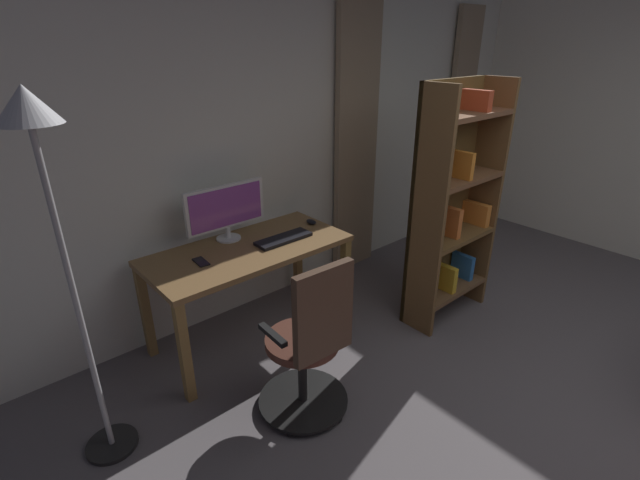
{
  "coord_description": "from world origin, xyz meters",
  "views": [
    {
      "loc": [
        2.58,
        0.17,
        2.12
      ],
      "look_at": [
        0.88,
        -1.77,
        0.97
      ],
      "focal_mm": 25.55,
      "sensor_mm": 36.0,
      "label": 1
    }
  ],
  "objects_px": {
    "desk": "(249,260)",
    "computer_monitor": "(226,209)",
    "office_chair": "(309,349)",
    "bookshelf": "(451,206)",
    "computer_mouse": "(311,222)",
    "cell_phone_by_monitor": "(201,262)",
    "floor_lamp": "(47,190)",
    "computer_keyboard": "(284,239)"
  },
  "relations": [
    {
      "from": "office_chair",
      "to": "bookshelf",
      "type": "xyz_separation_m",
      "value": [
        -1.58,
        -0.17,
        0.45
      ]
    },
    {
      "from": "office_chair",
      "to": "computer_mouse",
      "type": "height_order",
      "value": "office_chair"
    },
    {
      "from": "computer_keyboard",
      "to": "desk",
      "type": "bearing_deg",
      "value": -13.93
    },
    {
      "from": "bookshelf",
      "to": "floor_lamp",
      "type": "xyz_separation_m",
      "value": [
        2.6,
        -0.36,
        0.59
      ]
    },
    {
      "from": "computer_keyboard",
      "to": "bookshelf",
      "type": "xyz_separation_m",
      "value": [
        -1.14,
        0.65,
        0.16
      ]
    },
    {
      "from": "office_chair",
      "to": "floor_lamp",
      "type": "xyz_separation_m",
      "value": [
        1.02,
        -0.54,
        1.05
      ]
    },
    {
      "from": "cell_phone_by_monitor",
      "to": "floor_lamp",
      "type": "relative_size",
      "value": 0.07
    },
    {
      "from": "office_chair",
      "to": "computer_monitor",
      "type": "height_order",
      "value": "computer_monitor"
    },
    {
      "from": "floor_lamp",
      "to": "computer_keyboard",
      "type": "bearing_deg",
      "value": -169.05
    },
    {
      "from": "desk",
      "to": "computer_monitor",
      "type": "height_order",
      "value": "computer_monitor"
    },
    {
      "from": "desk",
      "to": "office_chair",
      "type": "height_order",
      "value": "office_chair"
    },
    {
      "from": "computer_monitor",
      "to": "cell_phone_by_monitor",
      "type": "height_order",
      "value": "computer_monitor"
    },
    {
      "from": "cell_phone_by_monitor",
      "to": "floor_lamp",
      "type": "xyz_separation_m",
      "value": [
        0.83,
        0.35,
        0.76
      ]
    },
    {
      "from": "bookshelf",
      "to": "floor_lamp",
      "type": "distance_m",
      "value": 2.69
    },
    {
      "from": "desk",
      "to": "computer_keyboard",
      "type": "xyz_separation_m",
      "value": [
        -0.27,
        0.07,
        0.11
      ]
    },
    {
      "from": "cell_phone_by_monitor",
      "to": "bookshelf",
      "type": "distance_m",
      "value": 1.92
    },
    {
      "from": "cell_phone_by_monitor",
      "to": "bookshelf",
      "type": "xyz_separation_m",
      "value": [
        -1.77,
        0.72,
        0.16
      ]
    },
    {
      "from": "cell_phone_by_monitor",
      "to": "computer_keyboard",
      "type": "bearing_deg",
      "value": 177.1
    },
    {
      "from": "computer_monitor",
      "to": "bookshelf",
      "type": "height_order",
      "value": "bookshelf"
    },
    {
      "from": "bookshelf",
      "to": "desk",
      "type": "bearing_deg",
      "value": -26.84
    },
    {
      "from": "office_chair",
      "to": "computer_keyboard",
      "type": "distance_m",
      "value": 0.98
    },
    {
      "from": "office_chair",
      "to": "floor_lamp",
      "type": "bearing_deg",
      "value": 154.97
    },
    {
      "from": "desk",
      "to": "computer_monitor",
      "type": "bearing_deg",
      "value": -83.84
    },
    {
      "from": "office_chair",
      "to": "desk",
      "type": "bearing_deg",
      "value": 81.69
    },
    {
      "from": "computer_monitor",
      "to": "computer_mouse",
      "type": "bearing_deg",
      "value": 164.52
    },
    {
      "from": "computer_mouse",
      "to": "computer_keyboard",
      "type": "bearing_deg",
      "value": 17.07
    },
    {
      "from": "office_chair",
      "to": "bookshelf",
      "type": "height_order",
      "value": "bookshelf"
    },
    {
      "from": "computer_mouse",
      "to": "cell_phone_by_monitor",
      "type": "bearing_deg",
      "value": 2.28
    },
    {
      "from": "cell_phone_by_monitor",
      "to": "floor_lamp",
      "type": "height_order",
      "value": "floor_lamp"
    },
    {
      "from": "computer_keyboard",
      "to": "computer_mouse",
      "type": "xyz_separation_m",
      "value": [
        -0.36,
        -0.11,
        0.01
      ]
    },
    {
      "from": "desk",
      "to": "floor_lamp",
      "type": "xyz_separation_m",
      "value": [
        1.19,
        0.35,
        0.86
      ]
    },
    {
      "from": "desk",
      "to": "cell_phone_by_monitor",
      "type": "xyz_separation_m",
      "value": [
        0.36,
        -0.0,
        0.1
      ]
    },
    {
      "from": "desk",
      "to": "office_chair",
      "type": "bearing_deg",
      "value": 78.84
    },
    {
      "from": "office_chair",
      "to": "computer_mouse",
      "type": "bearing_deg",
      "value": 52.1
    },
    {
      "from": "desk",
      "to": "computer_monitor",
      "type": "relative_size",
      "value": 2.3
    },
    {
      "from": "desk",
      "to": "bookshelf",
      "type": "relative_size",
      "value": 0.77
    },
    {
      "from": "desk",
      "to": "computer_keyboard",
      "type": "relative_size",
      "value": 3.31
    },
    {
      "from": "office_chair",
      "to": "floor_lamp",
      "type": "relative_size",
      "value": 0.54
    },
    {
      "from": "office_chair",
      "to": "cell_phone_by_monitor",
      "type": "height_order",
      "value": "office_chair"
    },
    {
      "from": "computer_mouse",
      "to": "desk",
      "type": "bearing_deg",
      "value": 3.97
    },
    {
      "from": "computer_keyboard",
      "to": "bookshelf",
      "type": "distance_m",
      "value": 1.32
    },
    {
      "from": "computer_monitor",
      "to": "bookshelf",
      "type": "relative_size",
      "value": 0.34
    }
  ]
}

